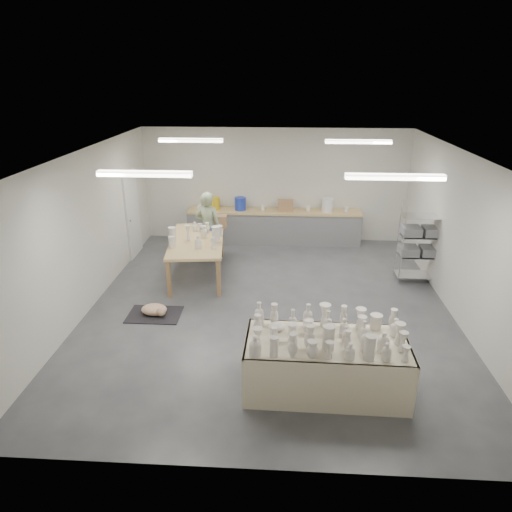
# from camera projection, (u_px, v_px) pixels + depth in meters

# --- Properties ---
(room) EXTENTS (8.00, 8.02, 3.00)m
(room) POSITION_uv_depth(u_px,v_px,m) (265.00, 205.00, 8.35)
(room) COLOR #424449
(room) RESTS_ON ground
(back_counter) EXTENTS (4.60, 0.60, 1.24)m
(back_counter) POSITION_uv_depth(u_px,v_px,m) (273.00, 225.00, 12.26)
(back_counter) COLOR tan
(back_counter) RESTS_ON ground
(wire_shelf) EXTENTS (0.88, 0.48, 1.80)m
(wire_shelf) POSITION_uv_depth(u_px,v_px,m) (420.00, 242.00, 9.81)
(wire_shelf) COLOR silver
(wire_shelf) RESTS_ON ground
(drying_table) EXTENTS (2.32, 1.13, 1.19)m
(drying_table) POSITION_uv_depth(u_px,v_px,m) (326.00, 362.00, 6.53)
(drying_table) COLOR olive
(drying_table) RESTS_ON ground
(work_table) EXTENTS (1.39, 2.41, 1.23)m
(work_table) POSITION_uv_depth(u_px,v_px,m) (200.00, 238.00, 10.19)
(work_table) COLOR tan
(work_table) RESTS_ON ground
(rug) EXTENTS (1.00, 0.70, 0.02)m
(rug) POSITION_uv_depth(u_px,v_px,m) (155.00, 315.00, 8.71)
(rug) COLOR black
(rug) RESTS_ON ground
(cat) EXTENTS (0.54, 0.43, 0.21)m
(cat) POSITION_uv_depth(u_px,v_px,m) (155.00, 310.00, 8.66)
(cat) COLOR white
(cat) RESTS_ON rug
(potter) EXTENTS (0.71, 0.54, 1.74)m
(potter) POSITION_uv_depth(u_px,v_px,m) (208.00, 227.00, 10.87)
(potter) COLOR gray
(potter) RESTS_ON ground
(red_stool) EXTENTS (0.37, 0.37, 0.30)m
(red_stool) POSITION_uv_depth(u_px,v_px,m) (211.00, 247.00, 11.34)
(red_stool) COLOR #A82818
(red_stool) RESTS_ON ground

